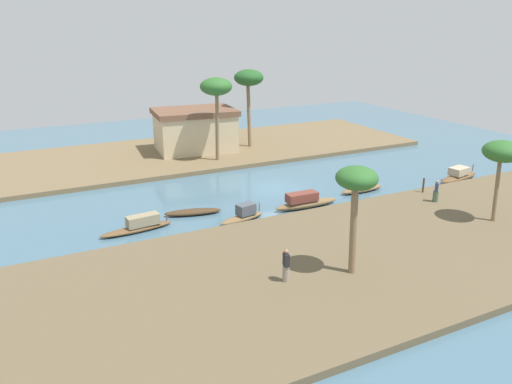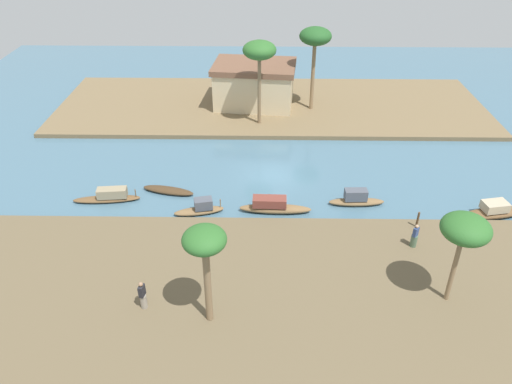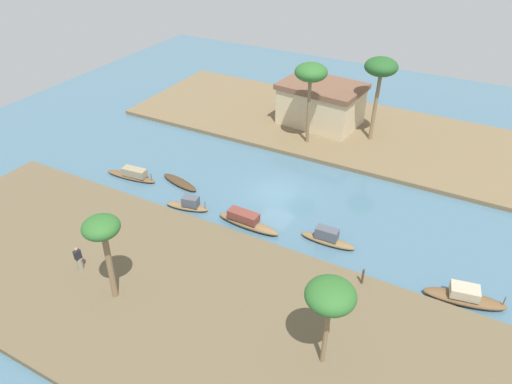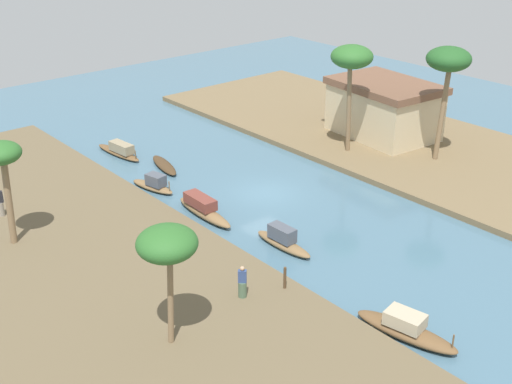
{
  "view_description": "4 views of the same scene",
  "coord_description": "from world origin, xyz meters",
  "px_view_note": "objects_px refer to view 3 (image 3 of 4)",
  "views": [
    {
      "loc": [
        -18.25,
        -33.29,
        12.69
      ],
      "look_at": [
        -2.32,
        -1.55,
        0.53
      ],
      "focal_mm": 35.1,
      "sensor_mm": 36.0,
      "label": 1
    },
    {
      "loc": [
        -0.82,
        -31.75,
        19.17
      ],
      "look_at": [
        -1.28,
        -2.97,
        0.4
      ],
      "focal_mm": 33.54,
      "sensor_mm": 36.0,
      "label": 2
    },
    {
      "loc": [
        13.35,
        -28.32,
        21.02
      ],
      "look_at": [
        -1.18,
        -1.36,
        0.6
      ],
      "focal_mm": 32.93,
      "sensor_mm": 36.0,
      "label": 3
    },
    {
      "loc": [
        28.57,
        -25.21,
        17.62
      ],
      "look_at": [
        1.23,
        -1.88,
        1.1
      ],
      "focal_mm": 46.77,
      "sensor_mm": 36.0,
      "label": 4
    }
  ],
  "objects_px": {
    "riverside_building": "(321,103)",
    "sampan_open_hull": "(133,175)",
    "person_on_near_bank": "(79,259)",
    "palm_tree_left_far": "(330,297)",
    "sampan_foreground": "(180,182)",
    "mooring_post": "(363,276)",
    "sampan_midstream": "(464,297)",
    "sampan_with_red_awning": "(188,205)",
    "palm_tree_right_short": "(381,69)",
    "palm_tree_left_near": "(102,231)",
    "person_by_mooring": "(340,292)",
    "sampan_downstream_large": "(327,238)",
    "palm_tree_right_tall": "(311,74)",
    "sampan_near_left_bank": "(247,221)"
  },
  "relations": [
    {
      "from": "sampan_downstream_large",
      "to": "sampan_near_left_bank",
      "type": "bearing_deg",
      "value": -172.16
    },
    {
      "from": "sampan_open_hull",
      "to": "sampan_foreground",
      "type": "height_order",
      "value": "sampan_open_hull"
    },
    {
      "from": "sampan_foreground",
      "to": "sampan_midstream",
      "type": "bearing_deg",
      "value": 6.86
    },
    {
      "from": "mooring_post",
      "to": "riverside_building",
      "type": "height_order",
      "value": "riverside_building"
    },
    {
      "from": "palm_tree_right_short",
      "to": "sampan_foreground",
      "type": "bearing_deg",
      "value": -127.73
    },
    {
      "from": "sampan_downstream_large",
      "to": "person_on_near_bank",
      "type": "height_order",
      "value": "person_on_near_bank"
    },
    {
      "from": "palm_tree_right_short",
      "to": "riverside_building",
      "type": "relative_size",
      "value": 0.93
    },
    {
      "from": "palm_tree_left_near",
      "to": "palm_tree_left_far",
      "type": "relative_size",
      "value": 1.07
    },
    {
      "from": "person_on_near_bank",
      "to": "palm_tree_left_far",
      "type": "xyz_separation_m",
      "value": [
        16.05,
        0.98,
        3.76
      ]
    },
    {
      "from": "mooring_post",
      "to": "sampan_midstream",
      "type": "bearing_deg",
      "value": 17.04
    },
    {
      "from": "palm_tree_left_far",
      "to": "palm_tree_right_short",
      "type": "bearing_deg",
      "value": 101.49
    },
    {
      "from": "sampan_with_red_awning",
      "to": "sampan_midstream",
      "type": "height_order",
      "value": "sampan_midstream"
    },
    {
      "from": "riverside_building",
      "to": "palm_tree_right_short",
      "type": "bearing_deg",
      "value": -2.41
    },
    {
      "from": "person_by_mooring",
      "to": "palm_tree_right_tall",
      "type": "height_order",
      "value": "palm_tree_right_tall"
    },
    {
      "from": "sampan_near_left_bank",
      "to": "sampan_open_hull",
      "type": "bearing_deg",
      "value": 175.88
    },
    {
      "from": "mooring_post",
      "to": "palm_tree_right_tall",
      "type": "height_order",
      "value": "palm_tree_right_tall"
    },
    {
      "from": "sampan_with_red_awning",
      "to": "palm_tree_right_short",
      "type": "height_order",
      "value": "palm_tree_right_short"
    },
    {
      "from": "sampan_downstream_large",
      "to": "palm_tree_left_far",
      "type": "relative_size",
      "value": 0.74
    },
    {
      "from": "sampan_midstream",
      "to": "riverside_building",
      "type": "bearing_deg",
      "value": 121.33
    },
    {
      "from": "sampan_open_hull",
      "to": "sampan_near_left_bank",
      "type": "xyz_separation_m",
      "value": [
        11.66,
        -1.17,
        0.07
      ]
    },
    {
      "from": "sampan_open_hull",
      "to": "sampan_midstream",
      "type": "height_order",
      "value": "sampan_midstream"
    },
    {
      "from": "sampan_open_hull",
      "to": "sampan_downstream_large",
      "type": "height_order",
      "value": "sampan_downstream_large"
    },
    {
      "from": "person_on_near_bank",
      "to": "palm_tree_right_short",
      "type": "bearing_deg",
      "value": 168.3
    },
    {
      "from": "sampan_foreground",
      "to": "palm_tree_left_near",
      "type": "height_order",
      "value": "palm_tree_left_near"
    },
    {
      "from": "sampan_with_red_awning",
      "to": "sampan_foreground",
      "type": "xyz_separation_m",
      "value": [
        -2.67,
        2.53,
        -0.2
      ]
    },
    {
      "from": "person_on_near_bank",
      "to": "person_by_mooring",
      "type": "relative_size",
      "value": 1.08
    },
    {
      "from": "person_on_near_bank",
      "to": "palm_tree_left_far",
      "type": "bearing_deg",
      "value": 104.01
    },
    {
      "from": "sampan_open_hull",
      "to": "riverside_building",
      "type": "relative_size",
      "value": 0.57
    },
    {
      "from": "sampan_near_left_bank",
      "to": "sampan_foreground",
      "type": "height_order",
      "value": "sampan_near_left_bank"
    },
    {
      "from": "sampan_midstream",
      "to": "palm_tree_left_near",
      "type": "xyz_separation_m",
      "value": [
        -18.36,
        -9.62,
        4.76
      ]
    },
    {
      "from": "person_on_near_bank",
      "to": "sampan_downstream_large",
      "type": "bearing_deg",
      "value": 139.35
    },
    {
      "from": "mooring_post",
      "to": "palm_tree_right_short",
      "type": "height_order",
      "value": "palm_tree_right_short"
    },
    {
      "from": "riverside_building",
      "to": "sampan_open_hull",
      "type": "bearing_deg",
      "value": -114.93
    },
    {
      "from": "sampan_open_hull",
      "to": "palm_tree_right_tall",
      "type": "bearing_deg",
      "value": 43.94
    },
    {
      "from": "palm_tree_right_tall",
      "to": "riverside_building",
      "type": "height_order",
      "value": "palm_tree_right_tall"
    },
    {
      "from": "sampan_near_left_bank",
      "to": "palm_tree_right_short",
      "type": "height_order",
      "value": "palm_tree_right_short"
    },
    {
      "from": "sampan_downstream_large",
      "to": "person_on_near_bank",
      "type": "bearing_deg",
      "value": -143.03
    },
    {
      "from": "sampan_near_left_bank",
      "to": "mooring_post",
      "type": "distance_m",
      "value": 9.47
    },
    {
      "from": "sampan_foreground",
      "to": "palm_tree_left_far",
      "type": "relative_size",
      "value": 0.76
    },
    {
      "from": "person_by_mooring",
      "to": "palm_tree_right_short",
      "type": "bearing_deg",
      "value": 55.3
    },
    {
      "from": "sampan_near_left_bank",
      "to": "palm_tree_left_near",
      "type": "height_order",
      "value": "palm_tree_left_near"
    },
    {
      "from": "person_by_mooring",
      "to": "person_on_near_bank",
      "type": "bearing_deg",
      "value": 152.1
    },
    {
      "from": "sampan_foreground",
      "to": "person_by_mooring",
      "type": "relative_size",
      "value": 2.49
    },
    {
      "from": "mooring_post",
      "to": "sampan_foreground",
      "type": "bearing_deg",
      "value": 165.6
    },
    {
      "from": "sampan_open_hull",
      "to": "sampan_downstream_large",
      "type": "relative_size",
      "value": 1.22
    },
    {
      "from": "sampan_open_hull",
      "to": "sampan_midstream",
      "type": "relative_size",
      "value": 0.99
    },
    {
      "from": "palm_tree_left_far",
      "to": "riverside_building",
      "type": "xyz_separation_m",
      "value": [
        -10.79,
        26.37,
        -2.46
      ]
    },
    {
      "from": "sampan_downstream_large",
      "to": "sampan_with_red_awning",
      "type": "bearing_deg",
      "value": -175.46
    },
    {
      "from": "sampan_with_red_awning",
      "to": "palm_tree_right_tall",
      "type": "height_order",
      "value": "palm_tree_right_tall"
    },
    {
      "from": "sampan_foreground",
      "to": "sampan_downstream_large",
      "type": "bearing_deg",
      "value": 7.78
    }
  ]
}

